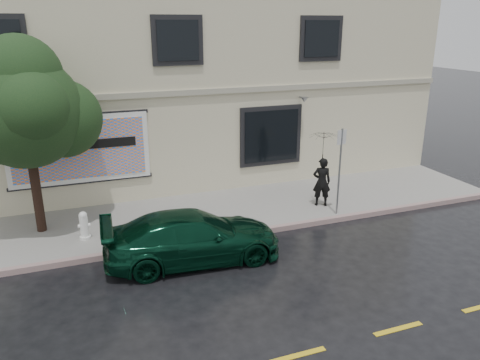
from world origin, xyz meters
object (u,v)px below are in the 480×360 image
object	(u,v)px
car	(193,237)
pedestrian	(322,182)
fire_hydrant	(84,226)
street_tree	(25,112)

from	to	relation	value
car	pedestrian	world-z (taller)	pedestrian
car	fire_hydrant	world-z (taller)	car
car	fire_hydrant	size ratio (longest dim) A/B	5.57
car	fire_hydrant	xyz separation A→B (m)	(-2.51, 1.93, -0.11)
car	fire_hydrant	bearing A→B (deg)	55.92
fire_hydrant	street_tree	bearing A→B (deg)	146.54
pedestrian	street_tree	distance (m)	8.79
car	pedestrian	size ratio (longest dim) A/B	2.79
street_tree	fire_hydrant	distance (m)	3.33
car	street_tree	distance (m)	5.47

